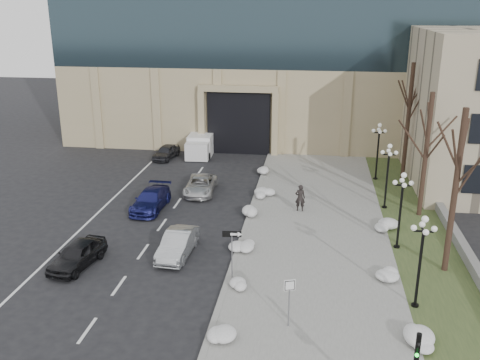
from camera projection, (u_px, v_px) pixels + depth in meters
The scene contains 29 objects.
sidewalk at pixel (315, 233), 33.76m from camera, with size 9.00×40.00×0.12m, color gray.
curb at pixel (245, 229), 34.36m from camera, with size 0.30×40.00×0.14m, color gray.
grass_strip at pixel (422, 239), 32.89m from camera, with size 4.00×40.00×0.10m, color #334422.
stone_wall at pixel (449, 224), 34.41m from camera, with size 0.50×30.00×0.70m, color gray.
car_a at pixel (77, 255), 29.44m from camera, with size 1.66×4.13×1.41m, color black.
car_b at pixel (178, 244), 30.72m from camera, with size 1.50×4.29×1.41m, color #A5A8AC.
car_c at pixel (151, 200), 37.58m from camera, with size 1.95×4.78×1.39m, color navy.
car_d at pixel (201, 185), 40.79m from camera, with size 2.13×4.61×1.28m, color silver.
car_e at pixel (166, 152), 49.71m from camera, with size 1.52×3.79×1.29m, color #313136.
pedestrian at pixel (300, 198), 36.89m from camera, with size 0.70×0.46×1.91m, color black.
box_truck at pixel (202, 144), 51.36m from camera, with size 2.47×6.38×2.00m.
one_way_sign at pixel (235, 240), 27.52m from camera, with size 1.04×0.29×2.78m.
keep_sign at pixel (289, 293), 23.46m from camera, with size 0.51×0.21×2.44m.
snow_clump_b at pixel (217, 332), 23.22m from camera, with size 1.10×1.60×0.36m, color silver.
snow_clump_c at pixel (238, 284), 27.22m from camera, with size 1.10×1.60×0.36m, color silver.
snow_clump_d at pixel (244, 246), 31.35m from camera, with size 1.10×1.60×0.36m, color silver.
snow_clump_e at pixel (255, 211), 36.56m from camera, with size 1.10×1.60×0.36m, color silver.
snow_clump_f at pixel (264, 194), 39.86m from camera, with size 1.10×1.60×0.36m, color silver.
snow_clump_g at pixel (266, 172), 44.92m from camera, with size 1.10×1.60×0.36m, color silver.
snow_clump_h at pixel (417, 343), 22.52m from camera, with size 1.10×1.60×0.36m, color silver.
snow_clump_i at pixel (389, 274), 28.15m from camera, with size 1.10×1.60×0.36m, color silver.
snow_clump_j at pixel (385, 226), 34.22m from camera, with size 1.10×1.60×0.36m, color silver.
lamppost_a at pixel (421, 250), 24.65m from camera, with size 1.18×1.18×4.76m.
lamppost_b at pixel (401, 200), 30.75m from camera, with size 1.18×1.18×4.76m.
lamppost_c at pixel (388, 167), 36.85m from camera, with size 1.18×1.18×4.76m.
lamppost_d at pixel (378, 144), 42.95m from camera, with size 1.18×1.18×4.76m.
tree_near at pixel (458, 169), 27.23m from camera, with size 3.20×3.20×9.00m.
tree_mid at pixel (428, 138), 34.85m from camera, with size 3.20×3.20×8.50m.
tree_far at pixel (409, 106), 42.15m from camera, with size 3.20×3.20×9.50m.
Camera 1 is at (3.15, -17.31, 13.96)m, focal length 40.00 mm.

